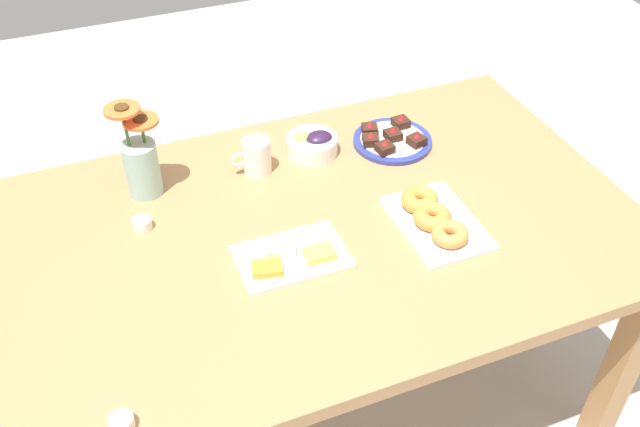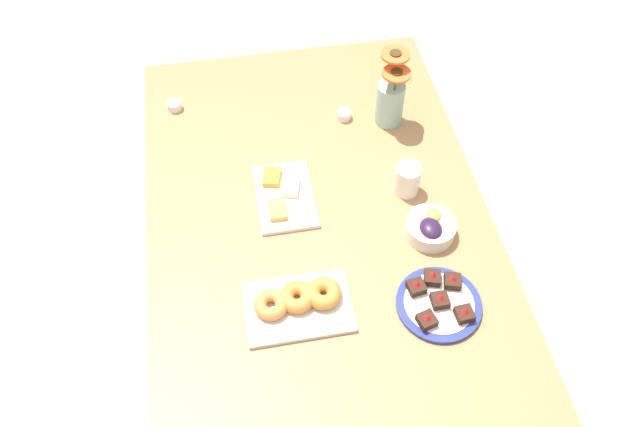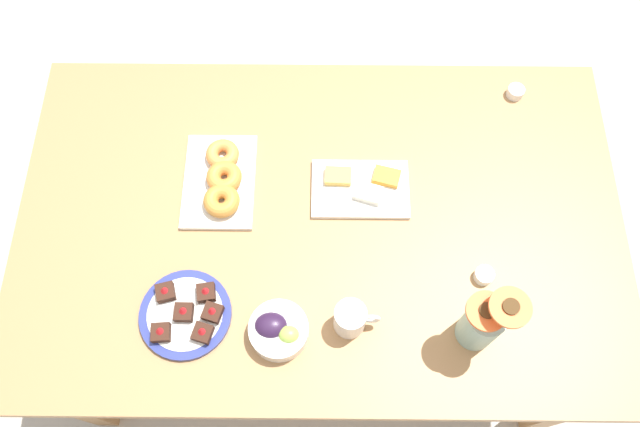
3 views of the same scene
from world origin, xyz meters
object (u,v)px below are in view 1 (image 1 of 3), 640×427
at_px(grape_bowl, 313,144).
at_px(dessert_plate, 392,140).
at_px(dining_table, 320,251).
at_px(jam_cup_honey, 122,423).
at_px(cheese_platter, 291,257).
at_px(flower_vase, 141,163).
at_px(coffee_mug, 256,156).
at_px(jam_cup_berry, 142,223).
at_px(croissant_platter, 434,219).

xyz_separation_m(grape_bowl, dessert_plate, (-0.23, 0.04, -0.02)).
height_order(dining_table, jam_cup_honey, jam_cup_honey).
height_order(jam_cup_honey, dessert_plate, dessert_plate).
height_order(cheese_platter, flower_vase, flower_vase).
xyz_separation_m(coffee_mug, jam_cup_honey, (0.48, 0.68, -0.04)).
bearing_deg(grape_bowl, dining_table, 72.07).
distance_m(jam_cup_honey, jam_cup_berry, 0.57).
bearing_deg(croissant_platter, jam_cup_berry, -20.89).
relative_size(dining_table, coffee_mug, 14.28).
bearing_deg(jam_cup_honey, grape_bowl, -133.10).
distance_m(croissant_platter, dessert_plate, 0.37).
distance_m(coffee_mug, dessert_plate, 0.40).
distance_m(cheese_platter, croissant_platter, 0.37).
relative_size(croissant_platter, jam_cup_honey, 5.83).
xyz_separation_m(dining_table, cheese_platter, (0.11, 0.09, 0.10)).
bearing_deg(dining_table, grape_bowl, -107.93).
bearing_deg(dessert_plate, jam_cup_honey, 36.69).
xyz_separation_m(grape_bowl, jam_cup_honey, (0.66, 0.70, -0.01)).
bearing_deg(croissant_platter, flower_vase, -32.06).
relative_size(dining_table, jam_cup_honey, 33.33).
bearing_deg(dining_table, croissant_platter, 158.61).
relative_size(grape_bowl, dessert_plate, 0.63).
relative_size(coffee_mug, croissant_platter, 0.40).
height_order(cheese_platter, croissant_platter, croissant_platter).
height_order(dining_table, cheese_platter, cheese_platter).
xyz_separation_m(jam_cup_berry, flower_vase, (-0.04, -0.14, 0.08)).
bearing_deg(dining_table, dessert_plate, -141.43).
bearing_deg(dessert_plate, coffee_mug, -2.54).
relative_size(dining_table, jam_cup_berry, 33.33).
bearing_deg(croissant_platter, dining_table, -21.39).
relative_size(dessert_plate, flower_vase, 0.86).
bearing_deg(jam_cup_berry, grape_bowl, -163.96).
relative_size(jam_cup_berry, flower_vase, 0.18).
relative_size(cheese_platter, croissant_platter, 0.93).
bearing_deg(grape_bowl, dessert_plate, 169.61).
height_order(dining_table, dessert_plate, dessert_plate).
xyz_separation_m(croissant_platter, dessert_plate, (-0.06, -0.36, -0.01)).
bearing_deg(coffee_mug, cheese_platter, 84.70).
relative_size(grape_bowl, flower_vase, 0.55).
distance_m(grape_bowl, croissant_platter, 0.44).
bearing_deg(flower_vase, grape_bowl, -179.51).
bearing_deg(cheese_platter, jam_cup_honey, 34.51).
relative_size(cheese_platter, jam_cup_berry, 5.42).
xyz_separation_m(dining_table, grape_bowl, (-0.10, -0.30, 0.12)).
height_order(cheese_platter, jam_cup_honey, cheese_platter).
bearing_deg(dessert_plate, grape_bowl, -10.39).
xyz_separation_m(dining_table, flower_vase, (0.38, -0.30, 0.18)).
bearing_deg(coffee_mug, dessert_plate, 177.46).
xyz_separation_m(croissant_platter, jam_cup_honey, (0.82, 0.30, -0.01)).
height_order(coffee_mug, croissant_platter, coffee_mug).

